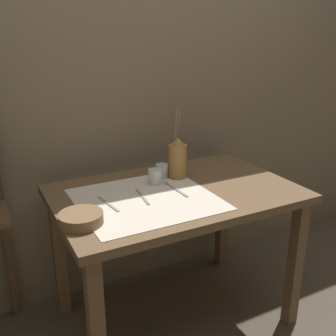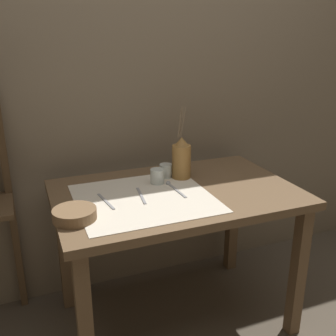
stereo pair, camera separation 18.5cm
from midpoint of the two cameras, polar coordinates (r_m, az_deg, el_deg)
ground_plane at (r=2.30m, az=3.48°, el=-20.81°), size 12.00×12.00×0.00m
stone_wall_back at (r=2.23m, az=-1.27°, el=12.07°), size 7.00×0.06×2.40m
wooden_table at (r=1.95m, az=3.86°, el=-6.13°), size 1.17×0.76×0.75m
linen_cloth at (r=1.81m, az=-0.58°, el=-4.45°), size 0.62×0.57×0.00m
pitcher_with_flowers at (r=2.03m, az=4.57°, el=1.25°), size 0.10×0.10×0.38m
wooden_bowl at (r=1.63m, az=-10.26°, el=-6.73°), size 0.18×0.18×0.05m
glass_tumbler_near at (r=1.97m, az=1.11°, el=-1.23°), size 0.07×0.07×0.07m
glass_tumbler_far at (r=2.05m, az=2.25°, el=-0.44°), size 0.07×0.07×0.07m
knife_center at (r=1.78m, az=-6.08°, el=-4.89°), size 0.04×0.19×0.00m
fork_outer at (r=1.83m, az=-1.03°, el=-4.09°), size 0.03×0.19×0.00m
spoon_inner at (r=1.94m, az=3.23°, el=-2.68°), size 0.03×0.21×0.02m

